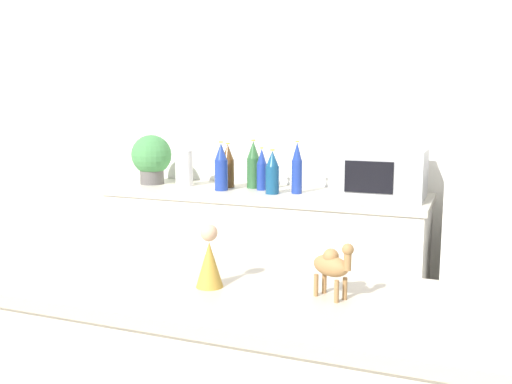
{
  "coord_description": "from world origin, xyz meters",
  "views": [
    {
      "loc": [
        0.73,
        -0.85,
        1.49
      ],
      "look_at": [
        -0.16,
        1.44,
        1.1
      ],
      "focal_mm": 40.0,
      "sensor_mm": 36.0,
      "label": 1
    }
  ],
  "objects_px": {
    "back_bottle_1": "(262,170)",
    "camel_figurine": "(332,265)",
    "paper_towel_roll": "(184,168)",
    "back_bottle_3": "(253,165)",
    "back_bottle_0": "(272,173)",
    "wise_man_figurine_blue": "(209,260)",
    "back_bottle_4": "(228,166)",
    "back_bottle_2": "(297,168)",
    "back_bottle_5": "(221,167)",
    "potted_plant": "(151,157)",
    "microwave": "(382,174)"
  },
  "relations": [
    {
      "from": "back_bottle_1",
      "to": "camel_figurine",
      "type": "distance_m",
      "value": 2.14
    },
    {
      "from": "paper_towel_roll",
      "to": "back_bottle_3",
      "type": "distance_m",
      "value": 0.46
    },
    {
      "from": "back_bottle_0",
      "to": "wise_man_figurine_blue",
      "type": "xyz_separation_m",
      "value": [
        0.48,
        -1.85,
        0.0
      ]
    },
    {
      "from": "back_bottle_3",
      "to": "wise_man_figurine_blue",
      "type": "height_order",
      "value": "back_bottle_3"
    },
    {
      "from": "back_bottle_4",
      "to": "camel_figurine",
      "type": "xyz_separation_m",
      "value": [
        1.16,
        -1.96,
        0.01
      ]
    },
    {
      "from": "back_bottle_2",
      "to": "back_bottle_3",
      "type": "xyz_separation_m",
      "value": [
        -0.32,
        0.11,
        -0.0
      ]
    },
    {
      "from": "back_bottle_1",
      "to": "back_bottle_5",
      "type": "height_order",
      "value": "back_bottle_5"
    },
    {
      "from": "potted_plant",
      "to": "back_bottle_0",
      "type": "xyz_separation_m",
      "value": [
        0.89,
        -0.1,
        -0.05
      ]
    },
    {
      "from": "back_bottle_1",
      "to": "paper_towel_roll",
      "type": "bearing_deg",
      "value": -177.44
    },
    {
      "from": "paper_towel_roll",
      "to": "back_bottle_1",
      "type": "height_order",
      "value": "back_bottle_1"
    },
    {
      "from": "paper_towel_roll",
      "to": "potted_plant",
      "type": "bearing_deg",
      "value": 177.75
    },
    {
      "from": "potted_plant",
      "to": "back_bottle_5",
      "type": "height_order",
      "value": "potted_plant"
    },
    {
      "from": "back_bottle_3",
      "to": "back_bottle_4",
      "type": "xyz_separation_m",
      "value": [
        -0.17,
        -0.03,
        -0.01
      ]
    },
    {
      "from": "back_bottle_0",
      "to": "back_bottle_4",
      "type": "xyz_separation_m",
      "value": [
        -0.36,
        0.15,
        0.01
      ]
    },
    {
      "from": "back_bottle_5",
      "to": "wise_man_figurine_blue",
      "type": "distance_m",
      "value": 2.03
    },
    {
      "from": "back_bottle_3",
      "to": "back_bottle_4",
      "type": "bearing_deg",
      "value": -171.4
    },
    {
      "from": "back_bottle_4",
      "to": "camel_figurine",
      "type": "height_order",
      "value": "back_bottle_4"
    },
    {
      "from": "back_bottle_5",
      "to": "camel_figurine",
      "type": "bearing_deg",
      "value": -57.84
    },
    {
      "from": "back_bottle_1",
      "to": "back_bottle_3",
      "type": "distance_m",
      "value": 0.1
    },
    {
      "from": "back_bottle_0",
      "to": "back_bottle_5",
      "type": "height_order",
      "value": "back_bottle_5"
    },
    {
      "from": "back_bottle_3",
      "to": "back_bottle_5",
      "type": "xyz_separation_m",
      "value": [
        -0.15,
        -0.16,
        -0.0
      ]
    },
    {
      "from": "back_bottle_1",
      "to": "back_bottle_5",
      "type": "xyz_separation_m",
      "value": [
        -0.23,
        -0.1,
        0.02
      ]
    },
    {
      "from": "back_bottle_3",
      "to": "wise_man_figurine_blue",
      "type": "relative_size",
      "value": 1.8
    },
    {
      "from": "back_bottle_0",
      "to": "camel_figurine",
      "type": "distance_m",
      "value": 1.99
    },
    {
      "from": "wise_man_figurine_blue",
      "to": "back_bottle_0",
      "type": "bearing_deg",
      "value": 104.62
    },
    {
      "from": "paper_towel_roll",
      "to": "camel_figurine",
      "type": "height_order",
      "value": "paper_towel_roll"
    },
    {
      "from": "paper_towel_roll",
      "to": "microwave",
      "type": "height_order",
      "value": "microwave"
    },
    {
      "from": "back_bottle_2",
      "to": "back_bottle_3",
      "type": "relative_size",
      "value": 1.02
    },
    {
      "from": "paper_towel_roll",
      "to": "microwave",
      "type": "distance_m",
      "value": 1.27
    },
    {
      "from": "potted_plant",
      "to": "back_bottle_5",
      "type": "bearing_deg",
      "value": -8.81
    },
    {
      "from": "microwave",
      "to": "back_bottle_5",
      "type": "distance_m",
      "value": 0.98
    },
    {
      "from": "wise_man_figurine_blue",
      "to": "back_bottle_1",
      "type": "bearing_deg",
      "value": 106.81
    },
    {
      "from": "back_bottle_4",
      "to": "potted_plant",
      "type": "bearing_deg",
      "value": -174.74
    },
    {
      "from": "paper_towel_roll",
      "to": "back_bottle_1",
      "type": "xyz_separation_m",
      "value": [
        0.53,
        0.02,
        0.01
      ]
    },
    {
      "from": "back_bottle_4",
      "to": "back_bottle_1",
      "type": "bearing_deg",
      "value": -8.17
    },
    {
      "from": "potted_plant",
      "to": "back_bottle_1",
      "type": "height_order",
      "value": "potted_plant"
    },
    {
      "from": "back_bottle_1",
      "to": "back_bottle_4",
      "type": "bearing_deg",
      "value": 171.83
    },
    {
      "from": "back_bottle_5",
      "to": "microwave",
      "type": "bearing_deg",
      "value": 4.88
    },
    {
      "from": "microwave",
      "to": "paper_towel_roll",
      "type": "bearing_deg",
      "value": -179.65
    },
    {
      "from": "potted_plant",
      "to": "camel_figurine",
      "type": "xyz_separation_m",
      "value": [
        1.7,
        -1.91,
        -0.03
      ]
    },
    {
      "from": "back_bottle_2",
      "to": "back_bottle_4",
      "type": "relative_size",
      "value": 1.11
    },
    {
      "from": "potted_plant",
      "to": "back_bottle_3",
      "type": "distance_m",
      "value": 0.71
    },
    {
      "from": "back_bottle_5",
      "to": "wise_man_figurine_blue",
      "type": "height_order",
      "value": "back_bottle_5"
    },
    {
      "from": "potted_plant",
      "to": "wise_man_figurine_blue",
      "type": "distance_m",
      "value": 2.38
    },
    {
      "from": "back_bottle_0",
      "to": "back_bottle_2",
      "type": "bearing_deg",
      "value": 26.53
    },
    {
      "from": "microwave",
      "to": "back_bottle_1",
      "type": "height_order",
      "value": "microwave"
    },
    {
      "from": "back_bottle_5",
      "to": "back_bottle_4",
      "type": "bearing_deg",
      "value": 96.18
    },
    {
      "from": "wise_man_figurine_blue",
      "to": "back_bottle_5",
      "type": "bearing_deg",
      "value": 113.87
    },
    {
      "from": "back_bottle_0",
      "to": "back_bottle_1",
      "type": "height_order",
      "value": "same"
    },
    {
      "from": "paper_towel_roll",
      "to": "back_bottle_5",
      "type": "bearing_deg",
      "value": -14.1
    }
  ]
}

